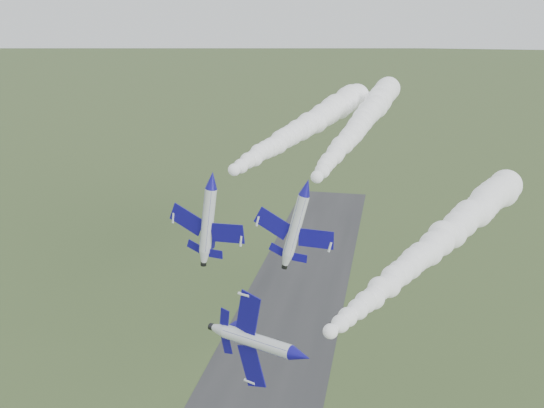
# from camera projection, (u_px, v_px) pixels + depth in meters

# --- Properties ---
(runway) EXTENTS (24.00, 260.00, 0.04)m
(runway) POSITION_uv_depth(u_px,v_px,m) (256.00, 402.00, 108.00)
(runway) COLOR #2C2C2E
(runway) RESTS_ON ground
(jet_lead) EXTENTS (8.35, 13.54, 11.79)m
(jet_lead) POSITION_uv_depth(u_px,v_px,m) (300.00, 356.00, 65.16)
(jet_lead) COLOR silver
(smoke_trail_jet_lead) EXTENTS (29.91, 57.06, 5.74)m
(smoke_trail_jet_lead) POSITION_uv_depth(u_px,v_px,m) (436.00, 244.00, 89.11)
(smoke_trail_jet_lead) COLOR white
(jet_pair_left) EXTENTS (11.97, 14.12, 3.75)m
(jet_pair_left) POSITION_uv_depth(u_px,v_px,m) (211.00, 180.00, 81.48)
(jet_pair_left) COLOR silver
(smoke_trail_jet_pair_left) EXTENTS (20.77, 60.84, 5.63)m
(smoke_trail_jet_pair_left) POSITION_uv_depth(u_px,v_px,m) (308.00, 125.00, 110.35)
(smoke_trail_jet_pair_left) COLOR white
(jet_pair_right) EXTENTS (10.93, 13.36, 3.98)m
(jet_pair_right) POSITION_uv_depth(u_px,v_px,m) (306.00, 187.00, 78.22)
(jet_pair_right) COLOR silver
(smoke_trail_jet_pair_right) EXTENTS (13.81, 73.35, 5.68)m
(smoke_trail_jet_pair_right) POSITION_uv_depth(u_px,v_px,m) (362.00, 120.00, 113.39)
(smoke_trail_jet_pair_right) COLOR white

